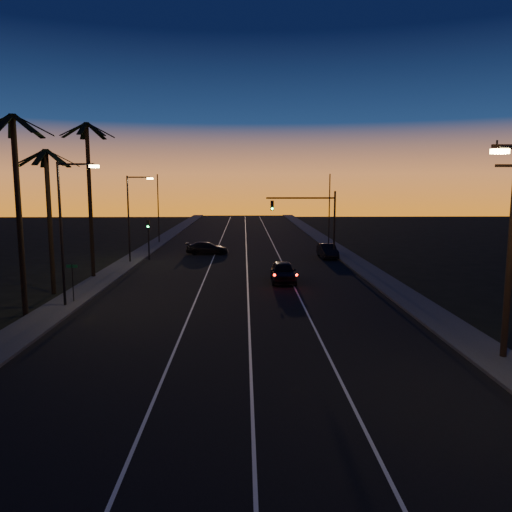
{
  "coord_description": "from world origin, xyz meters",
  "views": [
    {
      "loc": [
        0.24,
        -10.78,
        7.6
      ],
      "look_at": [
        1.02,
        21.63,
        2.98
      ],
      "focal_mm": 35.0,
      "sensor_mm": 36.0,
      "label": 1
    }
  ],
  "objects_px": {
    "lead_car": "(283,272)",
    "right_car": "(327,251)",
    "cross_car": "(207,248)",
    "signal_mast": "(312,213)",
    "utility_pole": "(511,239)"
  },
  "relations": [
    {
      "from": "utility_pole",
      "to": "cross_car",
      "type": "relative_size",
      "value": 2.14
    },
    {
      "from": "right_car",
      "to": "cross_car",
      "type": "xyz_separation_m",
      "value": [
        -12.88,
        3.18,
        -0.06
      ]
    },
    {
      "from": "lead_car",
      "to": "cross_car",
      "type": "distance_m",
      "value": 17.71
    },
    {
      "from": "signal_mast",
      "to": "lead_car",
      "type": "distance_m",
      "value": 13.28
    },
    {
      "from": "cross_car",
      "to": "signal_mast",
      "type": "bearing_deg",
      "value": -20.39
    },
    {
      "from": "utility_pole",
      "to": "cross_car",
      "type": "distance_m",
      "value": 37.72
    },
    {
      "from": "signal_mast",
      "to": "cross_car",
      "type": "xyz_separation_m",
      "value": [
        -11.02,
        4.09,
        -4.09
      ]
    },
    {
      "from": "lead_car",
      "to": "right_car",
      "type": "height_order",
      "value": "lead_car"
    },
    {
      "from": "utility_pole",
      "to": "cross_car",
      "type": "bearing_deg",
      "value": 114.42
    },
    {
      "from": "utility_pole",
      "to": "signal_mast",
      "type": "relative_size",
      "value": 1.41
    },
    {
      "from": "utility_pole",
      "to": "lead_car",
      "type": "height_order",
      "value": "utility_pole"
    },
    {
      "from": "utility_pole",
      "to": "right_car",
      "type": "distance_m",
      "value": 31.35
    },
    {
      "from": "signal_mast",
      "to": "right_car",
      "type": "distance_m",
      "value": 4.54
    },
    {
      "from": "right_car",
      "to": "lead_car",
      "type": "bearing_deg",
      "value": -113.63
    },
    {
      "from": "utility_pole",
      "to": "cross_car",
      "type": "xyz_separation_m",
      "value": [
        -15.48,
        34.09,
        -4.63
      ]
    }
  ]
}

